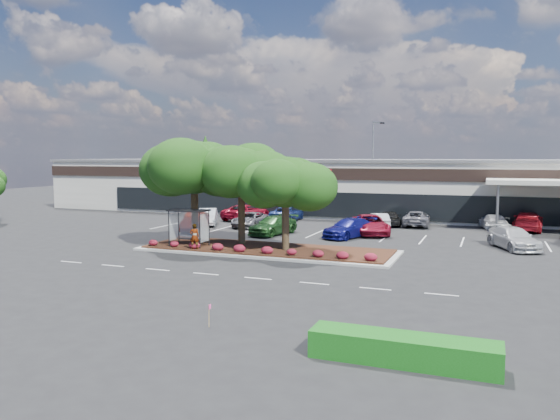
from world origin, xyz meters
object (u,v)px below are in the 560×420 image
(light_pole, at_px, (373,175))
(survey_stake, at_px, (209,312))
(car_1, at_px, (207,217))
(car_0, at_px, (195,222))

(light_pole, height_order, survey_stake, light_pole)
(car_1, bearing_deg, car_0, -100.71)
(survey_stake, xyz_separation_m, car_0, (-14.47, 23.97, 0.21))
(car_0, bearing_deg, survey_stake, -76.35)
(light_pole, relative_size, car_1, 2.14)
(survey_stake, relative_size, car_1, 0.19)
(light_pole, bearing_deg, car_1, -137.26)
(light_pole, xyz_separation_m, survey_stake, (1.92, -40.48, -4.02))
(survey_stake, distance_m, car_1, 31.97)
(car_0, relative_size, car_1, 1.00)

